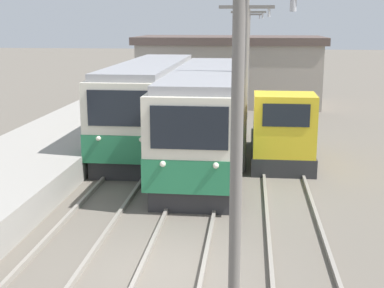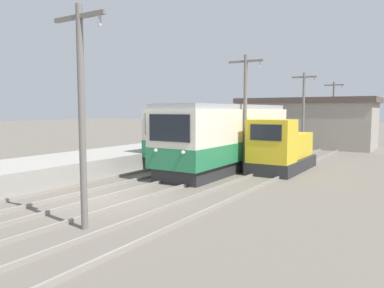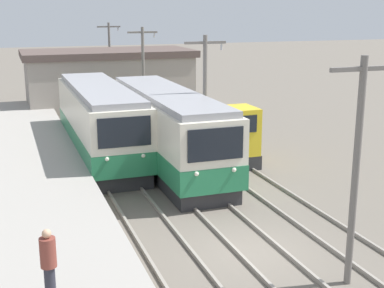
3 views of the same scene
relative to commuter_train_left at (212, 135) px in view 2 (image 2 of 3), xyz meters
name	(u,v)px [view 2 (image 2 of 3)]	position (x,y,z in m)	size (l,w,h in m)	color
ground_plane	(111,201)	(2.60, -12.69, -1.77)	(200.00, 200.00, 0.00)	#665E54
platform_left	(14,175)	(-3.65, -12.69, -1.31)	(4.50, 54.00, 0.94)	gray
track_left	(66,192)	(0.00, -12.69, -1.70)	(1.54, 60.00, 0.14)	gray
track_center	(115,200)	(2.80, -12.69, -1.70)	(1.54, 60.00, 0.14)	gray
track_right	(180,212)	(5.80, -12.69, -1.70)	(1.54, 60.00, 0.14)	gray
commuter_train_left	(212,135)	(0.00, 0.00, 0.00)	(2.84, 12.06, 3.84)	#28282B
commuter_train_center	(230,139)	(2.80, -2.79, -0.01)	(2.84, 12.71, 3.82)	#28282B
shunting_locomotive	(281,150)	(5.80, -2.21, -0.57)	(2.40, 5.80, 3.00)	#28282B
catenary_mast_near	(82,108)	(4.31, -15.54, 1.78)	(2.00, 0.20, 6.48)	slate
catenary_mast_mid	(245,109)	(4.31, -4.00, 1.78)	(2.00, 0.20, 6.48)	slate
catenary_mast_far	(303,109)	(4.31, 7.53, 1.78)	(2.00, 0.20, 6.48)	slate
catenary_mast_distant	(333,109)	(4.31, 19.06, 1.78)	(2.00, 0.20, 6.48)	slate
station_building	(306,122)	(3.04, 13.31, 0.56)	(12.60, 6.30, 4.62)	gray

